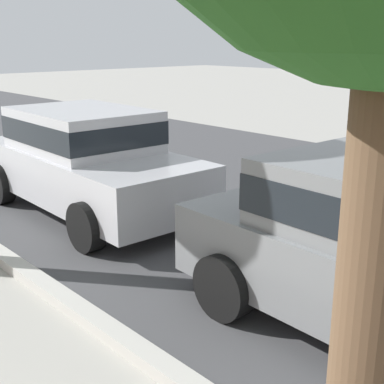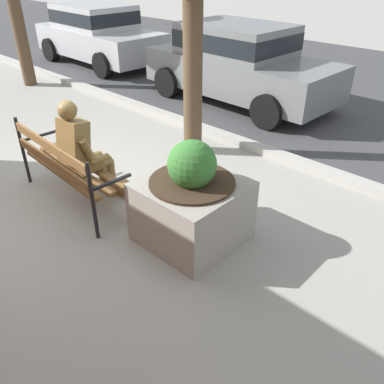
% 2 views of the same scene
% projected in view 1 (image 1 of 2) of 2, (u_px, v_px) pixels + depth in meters
% --- Properties ---
extents(parked_car_silver, '(4.14, 2.01, 1.56)m').
position_uv_depth(parked_car_silver, '(87.00, 158.00, 7.93)').
color(parked_car_silver, '#B7B7BC').
rests_on(parked_car_silver, ground).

